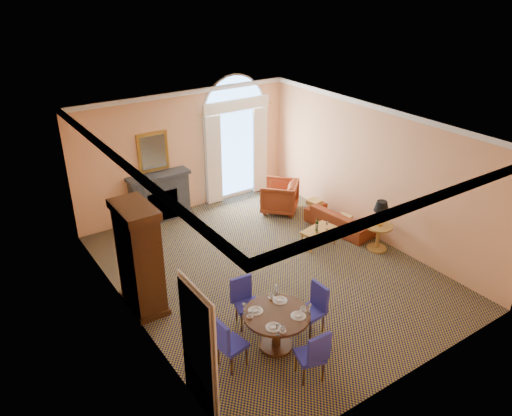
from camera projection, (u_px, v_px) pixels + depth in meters
ground at (269, 270)px, 10.83m from camera, size 7.50×7.50×0.00m
room_envelope at (250, 152)px, 10.21m from camera, size 6.04×7.52×3.45m
armoire at (140, 260)px, 9.26m from camera, size 0.62×1.10×2.15m
dining_table at (277, 322)px, 8.41m from camera, size 1.14×1.14×0.92m
dining_chair_north at (244, 298)px, 9.02m from camera, size 0.51×0.51×0.94m
dining_chair_south at (314, 353)px, 7.74m from camera, size 0.52×0.52×0.94m
dining_chair_east at (315, 305)px, 8.83m from camera, size 0.46×0.46×0.94m
dining_chair_west at (227, 341)px, 7.99m from camera, size 0.48×0.48×0.94m
sofa at (339, 219)px, 12.41m from camera, size 0.93×1.86×0.52m
armchair at (280, 197)px, 13.26m from camera, size 1.29×1.29×0.84m
coffee_table at (319, 230)px, 11.60m from camera, size 0.92×0.63×0.77m
side_table at (380, 220)px, 11.30m from camera, size 0.63×0.63×1.21m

